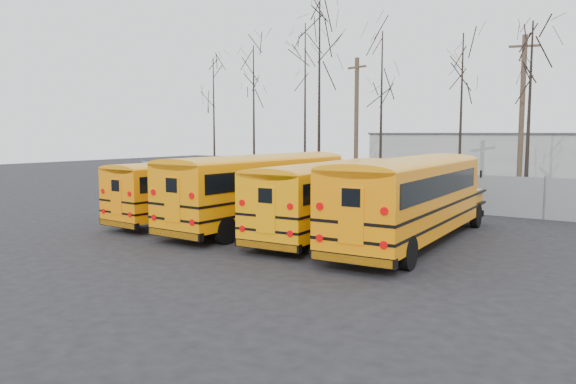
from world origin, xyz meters
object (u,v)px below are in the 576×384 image
Objects in this scene: bus_d at (411,193)px; utility_pole_right at (522,117)px; bus_b at (261,184)px; bus_a at (199,185)px; utility_pole_left at (356,127)px; bus_c at (331,192)px.

utility_pole_right reaches higher than bus_d.
utility_pole_right is at bearing 67.11° from bus_b.
bus_a is 1.19× the size of utility_pole_left.
bus_a is 0.95× the size of bus_c.
bus_a is 10.44m from bus_d.
bus_a is 3.63m from bus_b.
bus_d is 15.22m from utility_pole_left.
utility_pole_right is at bearing 59.13° from bus_a.
bus_c is 16.71m from utility_pole_right.
utility_pole_left is at bearing 99.78° from bus_b.
utility_pole_right is at bearing 73.02° from bus_c.
bus_d is 1.36× the size of utility_pole_left.
bus_c is 0.92× the size of bus_d.
bus_b is at bearing -129.99° from utility_pole_right.
utility_pole_right reaches higher than utility_pole_left.
utility_pole_left is at bearing -173.76° from utility_pole_right.
utility_pole_right is at bearing 85.35° from bus_d.
bus_d is (3.34, 0.05, 0.16)m from bus_c.
bus_a is at bearing -139.77° from utility_pole_right.
bus_b is 17.76m from utility_pole_right.
bus_b is (3.62, 0.04, 0.21)m from bus_a.
bus_a is 0.89× the size of bus_b.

